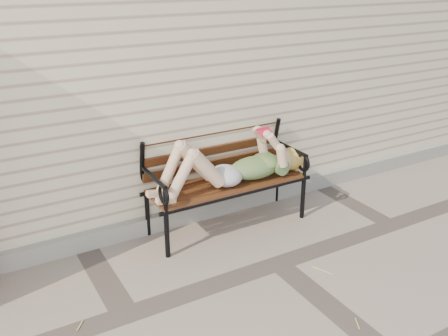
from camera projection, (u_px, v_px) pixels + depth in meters
ground at (278, 263)px, 3.92m from camera, size 80.00×80.00×0.00m
house_wall at (132, 28)px, 5.76m from camera, size 8.00×4.00×3.00m
foundation_strip at (218, 207)px, 4.67m from camera, size 8.00×0.10×0.15m
garden_bench at (222, 165)px, 4.35m from camera, size 1.54×0.61×0.99m
reading_woman at (231, 165)px, 4.25m from camera, size 1.45×0.33×0.46m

